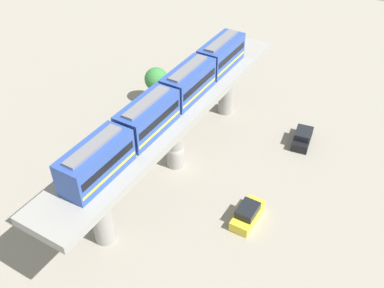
% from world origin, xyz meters
% --- Properties ---
extents(ground_plane, '(120.00, 120.00, 0.00)m').
position_xyz_m(ground_plane, '(0.00, 0.00, 0.00)').
color(ground_plane, gray).
extents(viaduct, '(5.20, 35.80, 7.25)m').
position_xyz_m(viaduct, '(0.00, 0.00, 5.69)').
color(viaduct, '#999691').
rests_on(viaduct, ground).
extents(train, '(2.64, 27.45, 3.24)m').
position_xyz_m(train, '(0.00, 0.77, 8.78)').
color(train, '#2D4CA5').
rests_on(train, viaduct).
extents(parked_car_black, '(2.44, 4.43, 1.76)m').
position_xyz_m(parked_car_black, '(-10.35, -10.51, 0.74)').
color(parked_car_black, black).
rests_on(parked_car_black, ground).
extents(parked_car_yellow, '(1.81, 4.20, 1.76)m').
position_xyz_m(parked_car_yellow, '(-9.94, 3.18, 0.74)').
color(parked_car_yellow, yellow).
rests_on(parked_car_yellow, ground).
extents(tree_near_viaduct, '(2.96, 2.96, 4.82)m').
position_xyz_m(tree_near_viaduct, '(8.56, -9.07, 3.31)').
color(tree_near_viaduct, brown).
rests_on(tree_near_viaduct, ground).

